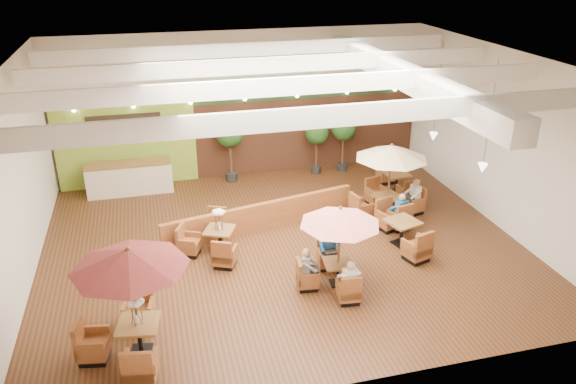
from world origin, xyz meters
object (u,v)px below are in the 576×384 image
object	(u,v)px
table_2	(390,167)
table_1	(338,228)
service_counter	(130,178)
table_3	(212,238)
table_4	(402,233)
booth_divider	(262,217)
table_0	(129,279)
diner_2	(308,264)
diner_1	(328,244)
diner_3	(400,207)
diner_4	(414,193)
topiary_2	(344,131)
table_5	(396,183)
topiary_0	(230,136)
topiary_1	(317,135)
diner_0	(349,277)

from	to	relation	value
table_2	table_1	bearing A→B (deg)	-143.63
service_counter	table_2	bearing A→B (deg)	-26.26
table_3	table_4	world-z (taller)	table_3
booth_divider	table_3	bearing A→B (deg)	-162.12
table_0	diner_2	bearing A→B (deg)	29.30
diner_1	diner_3	bearing A→B (deg)	-151.59
table_4	diner_4	xyz separation A→B (m)	(1.28, 1.86, 0.37)
topiary_2	diner_3	world-z (taller)	topiary_2
diner_1	diner_3	world-z (taller)	diner_1
table_5	topiary_0	bearing A→B (deg)	152.81
topiary_1	topiary_0	bearing A→B (deg)	180.00
diner_1	booth_divider	bearing A→B (deg)	-65.45
service_counter	diner_3	xyz separation A→B (m)	(8.24, -5.00, 0.16)
table_5	diner_0	size ratio (longest dim) A/B	3.39
table_0	diner_4	bearing A→B (deg)	39.02
booth_divider	diner_3	world-z (taller)	diner_3
diner_1	diner_0	bearing A→B (deg)	88.71
topiary_2	diner_4	world-z (taller)	topiary_2
table_0	diner_3	world-z (taller)	table_0
table_5	diner_4	size ratio (longest dim) A/B	3.29
topiary_1	diner_1	distance (m)	7.13
table_4	topiary_0	bearing A→B (deg)	107.56
topiary_2	diner_0	world-z (taller)	topiary_2
table_4	topiary_0	size ratio (longest dim) A/B	1.14
table_2	booth_divider	bearing A→B (deg)	165.77
service_counter	booth_divider	xyz separation A→B (m)	(4.00, -3.96, -0.13)
diner_0	table_3	bearing A→B (deg)	131.45
topiary_1	diner_3	size ratio (longest dim) A/B	2.74
topiary_1	table_5	bearing A→B (deg)	-48.39
diner_1	service_counter	bearing A→B (deg)	-52.71
service_counter	diner_0	bearing A→B (deg)	-57.47
topiary_0	diner_3	bearing A→B (deg)	-49.01
table_4	topiary_1	xyz separation A→B (m)	(-0.80, 6.13, 1.19)
service_counter	table_3	xyz separation A→B (m)	(2.31, -4.96, -0.14)
table_0	diner_3	bearing A→B (deg)	36.65
table_5	diner_2	bearing A→B (deg)	-136.23
table_5	topiary_2	xyz separation A→B (m)	(-1.17, 2.55, 1.30)
table_5	diner_1	size ratio (longest dim) A/B	3.20
booth_divider	diner_1	xyz separation A→B (m)	(1.31, -2.71, 0.30)
topiary_2	diner_2	world-z (taller)	topiary_2
diner_0	table_2	bearing A→B (deg)	55.43
table_3	topiary_1	size ratio (longest dim) A/B	1.23
diner_4	table_2	bearing A→B (deg)	85.84
table_4	table_3	bearing A→B (deg)	153.49
booth_divider	topiary_1	world-z (taller)	topiary_1
diner_2	diner_4	distance (m)	5.81
diner_3	topiary_0	bearing A→B (deg)	110.70
table_2	diner_0	xyz separation A→B (m)	(-2.92, -4.27, -1.01)
table_1	diner_1	xyz separation A→B (m)	(0.05, 0.84, -0.92)
topiary_2	diner_3	size ratio (longest dim) A/B	2.88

